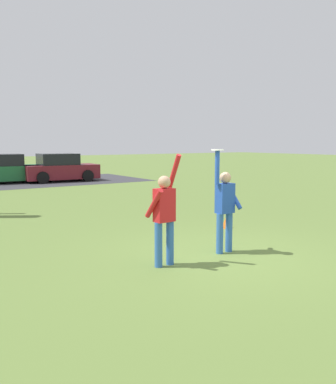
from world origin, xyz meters
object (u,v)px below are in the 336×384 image
object	(u,v)px
parked_car_green	(4,170)
parked_car_maroon	(60,169)
frisbee_disc	(218,150)
person_catcher	(225,205)
field_cone_orange	(226,222)
person_defender	(164,213)

from	to	relation	value
parked_car_green	parked_car_maroon	xyz separation A→B (m)	(2.90, -0.78, 0.00)
parked_car_green	frisbee_disc	bearing A→B (deg)	-86.76
person_catcher	parked_car_maroon	world-z (taller)	person_catcher
parked_car_green	field_cone_orange	world-z (taller)	parked_car_green
field_cone_orange	person_defender	bearing A→B (deg)	-150.27
person_defender	field_cone_orange	xyz separation A→B (m)	(3.23, 1.85, -0.82)
person_catcher	frisbee_disc	xyz separation A→B (m)	(-0.22, -0.01, 1.11)
person_catcher	field_cone_orange	bearing A→B (deg)	-135.90
person_defender	field_cone_orange	world-z (taller)	person_defender
parked_car_green	field_cone_orange	size ratio (longest dim) A/B	13.13
person_defender	field_cone_orange	size ratio (longest dim) A/B	6.37
frisbee_disc	parked_car_green	size ratio (longest dim) A/B	0.06
parked_car_green	parked_car_maroon	size ratio (longest dim) A/B	1.00
parked_car_maroon	person_defender	bearing A→B (deg)	-100.69
frisbee_disc	field_cone_orange	size ratio (longest dim) A/B	0.77
person_catcher	person_defender	xyz separation A→B (m)	(-1.52, -0.06, -0.00)
person_catcher	person_defender	distance (m)	1.52
parked_car_green	person_catcher	bearing A→B (deg)	-86.03
field_cone_orange	parked_car_green	bearing A→B (deg)	96.71
person_defender	frisbee_disc	world-z (taller)	frisbee_disc
frisbee_disc	parked_car_maroon	bearing A→B (deg)	79.99
person_catcher	parked_car_maroon	distance (m)	17.07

